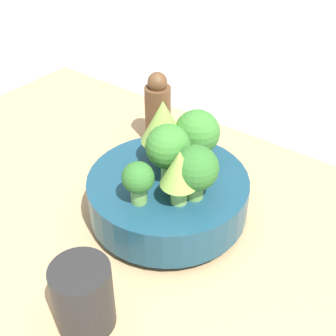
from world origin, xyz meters
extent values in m
plane|color=silver|center=(0.00, 0.00, 0.00)|extent=(6.00, 6.00, 0.00)
cube|color=tan|center=(0.00, 0.00, 0.02)|extent=(1.14, 0.64, 0.03)
cylinder|color=navy|center=(-0.02, 0.03, 0.04)|extent=(0.11, 0.11, 0.01)
cylinder|color=navy|center=(-0.02, 0.03, 0.08)|extent=(0.24, 0.24, 0.06)
cylinder|color=#7AB256|center=(-0.05, 0.06, 0.13)|extent=(0.02, 0.02, 0.04)
cone|color=#84AD47|center=(-0.05, 0.06, 0.18)|extent=(0.07, 0.07, 0.07)
cylinder|color=#6BA34C|center=(0.04, 0.02, 0.12)|extent=(0.02, 0.02, 0.03)
sphere|color=#2D6B28|center=(0.04, 0.02, 0.16)|extent=(0.06, 0.06, 0.06)
cylinder|color=#7AB256|center=(0.02, -0.01, 0.12)|extent=(0.02, 0.02, 0.03)
cone|color=#84AD47|center=(0.02, -0.01, 0.17)|extent=(0.05, 0.05, 0.05)
cylinder|color=#6BA34C|center=(-0.02, -0.04, 0.12)|extent=(0.02, 0.02, 0.03)
sphere|color=#2D6B28|center=(-0.02, -0.04, 0.15)|extent=(0.05, 0.05, 0.05)
cylinder|color=#6BA34C|center=(-0.02, 0.10, 0.12)|extent=(0.03, 0.03, 0.02)
sphere|color=#387A2D|center=(-0.02, 0.10, 0.16)|extent=(0.07, 0.07, 0.07)
cylinder|color=#7AB256|center=(-0.02, 0.03, 0.13)|extent=(0.02, 0.02, 0.04)
sphere|color=#387A2D|center=(-0.02, 0.03, 0.17)|extent=(0.07, 0.07, 0.07)
cylinder|color=black|center=(0.02, -0.19, 0.08)|extent=(0.07, 0.07, 0.09)
cylinder|color=brown|center=(-0.17, 0.19, 0.09)|extent=(0.05, 0.05, 0.12)
sphere|color=brown|center=(-0.17, 0.19, 0.16)|extent=(0.04, 0.04, 0.04)
camera|label=1|loc=(0.31, -0.41, 0.54)|focal=50.00mm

